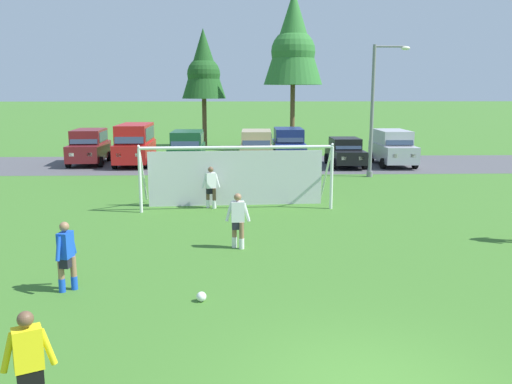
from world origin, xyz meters
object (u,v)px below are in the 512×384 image
object	(u,v)px
parked_car_slot_far_left	(89,146)
parked_car_slot_center_right	(289,145)
player_striker_near	(211,187)
parked_car_slot_far_right	(393,147)
parked_car_slot_right	(345,152)
street_lamp	(376,109)
parked_car_slot_left	(135,143)
player_defender_far	(66,257)
referee	(29,367)
soccer_ball	(201,297)
soccer_goal	(236,174)
parked_car_slot_center	(256,148)
parked_car_slot_center_left	(187,149)
player_midfield_center	(238,221)

from	to	relation	value
parked_car_slot_far_left	parked_car_slot_center_right	bearing A→B (deg)	2.76
player_striker_near	parked_car_slot_far_right	xyz separation A→B (m)	(10.54, 11.82, 0.29)
parked_car_slot_right	street_lamp	xyz separation A→B (m)	(0.74, -3.99, 2.69)
parked_car_slot_left	parked_car_slot_right	size ratio (longest dim) A/B	1.15
player_defender_far	parked_car_slot_far_left	xyz separation A→B (m)	(-5.42, 21.73, 0.29)
referee	parked_car_slot_far_right	distance (m)	28.38
soccer_ball	player_defender_far	xyz separation A→B (m)	(-3.12, 0.74, 0.71)
referee	parked_car_slot_far_right	bearing A→B (deg)	64.26
soccer_goal	parked_car_slot_far_left	world-z (taller)	soccer_goal
player_striker_near	player_defender_far	size ratio (longest dim) A/B	1.00
referee	parked_car_slot_left	xyz separation A→B (m)	(-3.52, 26.17, 0.52)
parked_car_slot_far_left	parked_car_slot_center_right	size ratio (longest dim) A/B	1.01
parked_car_slot_center	player_striker_near	bearing A→B (deg)	-100.34
player_defender_far	parked_car_slot_center_left	bearing A→B (deg)	87.58
player_midfield_center	parked_car_slot_far_right	bearing A→B (deg)	61.28
soccer_ball	parked_car_slot_center_right	bearing A→B (deg)	80.12
soccer_goal	referee	size ratio (longest dim) A/B	4.58
soccer_goal	parked_car_slot_center_left	world-z (taller)	soccer_goal
player_striker_near	player_midfield_center	xyz separation A→B (m)	(1.07, -5.48, 0.00)
referee	parked_car_slot_center	xyz separation A→B (m)	(3.94, 25.60, 0.29)
parked_car_slot_far_left	parked_car_slot_center_left	bearing A→B (deg)	-13.65
parked_car_slot_left	parked_car_slot_center_right	distance (m)	9.66
soccer_ball	referee	xyz separation A→B (m)	(-2.05, -4.26, 0.71)
soccer_ball	soccer_goal	bearing A→B (deg)	85.78
parked_car_slot_center_left	parked_car_slot_center_right	bearing A→B (deg)	18.69
parked_car_slot_center	parked_car_slot_center_right	bearing A→B (deg)	39.16
referee	parked_car_slot_center_left	size ratio (longest dim) A/B	0.36
referee	player_striker_near	distance (m)	13.86
player_midfield_center	parked_car_slot_right	world-z (taller)	parked_car_slot_right
parked_car_slot_far_right	parked_car_slot_right	bearing A→B (deg)	-173.72
parked_car_slot_far_right	player_midfield_center	bearing A→B (deg)	-118.72
referee	parked_car_slot_center_left	bearing A→B (deg)	90.49
parked_car_slot_far_right	parked_car_slot_center_left	bearing A→B (deg)	-178.37
street_lamp	parked_car_slot_center_left	bearing A→B (deg)	158.92
player_striker_near	street_lamp	distance (m)	11.51
parked_car_slot_left	parked_car_slot_far_right	distance (m)	15.85
player_defender_far	parked_car_slot_center_right	bearing A→B (deg)	72.26
parked_car_slot_center_right	parked_car_slot_right	xyz separation A→B (m)	(3.26, -2.10, -0.24)
parked_car_slot_far_left	parked_car_slot_right	bearing A→B (deg)	-5.40
player_striker_near	parked_car_slot_center	xyz separation A→B (m)	(2.16, 11.86, 0.29)
parked_car_slot_right	street_lamp	world-z (taller)	street_lamp
referee	parked_car_slot_left	world-z (taller)	parked_car_slot_left
player_defender_far	parked_car_slot_center_right	world-z (taller)	parked_car_slot_center_right
soccer_goal	player_midfield_center	size ratio (longest dim) A/B	4.58
parked_car_slot_center_right	street_lamp	world-z (taller)	street_lamp
player_striker_near	player_midfield_center	bearing A→B (deg)	-78.97
referee	player_defender_far	xyz separation A→B (m)	(-1.07, 5.00, 0.00)
player_defender_far	parked_car_slot_far_right	distance (m)	24.54
player_midfield_center	parked_car_slot_center_left	bearing A→B (deg)	100.26
soccer_goal	player_striker_near	world-z (taller)	soccer_goal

